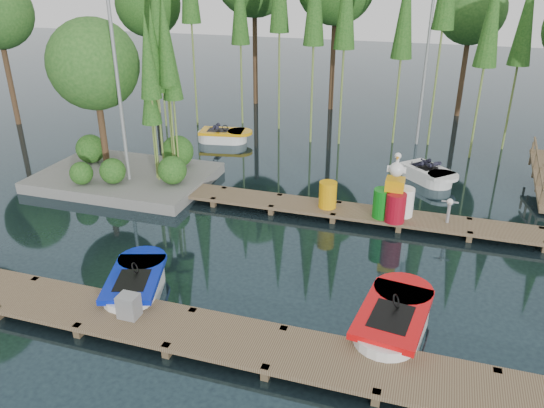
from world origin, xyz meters
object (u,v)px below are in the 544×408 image
(island, at_px, (113,95))
(drum_cluster, at_px, (394,199))
(boat_blue, at_px, (136,285))
(boat_red, at_px, (393,322))
(boat_yellow_far, at_px, (223,136))
(utility_cabinet, at_px, (129,306))
(yellow_barrel, at_px, (328,195))

(island, relative_size, drum_cluster, 3.25)
(boat_blue, bearing_deg, boat_red, -14.46)
(boat_yellow_far, relative_size, drum_cluster, 1.28)
(utility_cabinet, bearing_deg, drum_cluster, 53.70)
(boat_blue, height_order, boat_red, boat_red)
(boat_blue, xyz_separation_m, boat_yellow_far, (-2.66, 12.02, 0.00))
(boat_blue, distance_m, drum_cluster, 7.98)
(boat_yellow_far, bearing_deg, boat_red, -42.69)
(boat_red, height_order, utility_cabinet, boat_red)
(boat_yellow_far, distance_m, drum_cluster, 10.44)
(yellow_barrel, distance_m, drum_cluster, 2.10)
(boat_red, bearing_deg, island, 157.27)
(boat_yellow_far, xyz_separation_m, drum_cluster, (8.25, -6.36, 0.65))
(boat_yellow_far, bearing_deg, utility_cabinet, -66.09)
(utility_cabinet, xyz_separation_m, yellow_barrel, (2.95, 7.00, 0.16))
(drum_cluster, bearing_deg, yellow_barrel, 175.73)
(boat_blue, bearing_deg, boat_yellow_far, 84.47)
(island, relative_size, boat_blue, 2.30)
(boat_blue, distance_m, yellow_barrel, 6.81)
(boat_yellow_far, relative_size, yellow_barrel, 3.13)
(boat_blue, relative_size, boat_yellow_far, 1.10)
(island, relative_size, boat_red, 2.15)
(utility_cabinet, bearing_deg, island, 123.10)
(utility_cabinet, xyz_separation_m, drum_cluster, (5.03, 6.84, 0.34))
(boat_blue, relative_size, utility_cabinet, 5.42)
(boat_blue, bearing_deg, drum_cluster, 27.35)
(drum_cluster, bearing_deg, boat_blue, -134.66)
(boat_blue, bearing_deg, yellow_barrel, 40.88)
(island, distance_m, utility_cabinet, 9.66)
(boat_yellow_far, distance_m, yellow_barrel, 8.76)
(island, bearing_deg, utility_cabinet, -56.90)
(boat_red, height_order, boat_yellow_far, boat_yellow_far)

